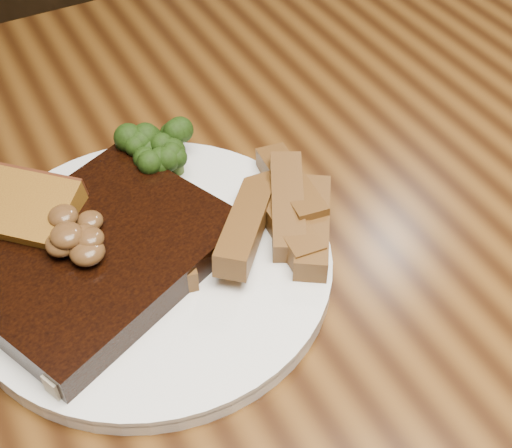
{
  "coord_description": "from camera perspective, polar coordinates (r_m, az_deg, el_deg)",
  "views": [
    {
      "loc": [
        -0.2,
        -0.33,
        1.17
      ],
      "look_at": [
        -0.02,
        0.0,
        0.78
      ],
      "focal_mm": 50.0,
      "sensor_mm": 36.0,
      "label": 1
    }
  ],
  "objects": [
    {
      "name": "dining_table",
      "position": [
        0.65,
        1.53,
        -7.32
      ],
      "size": [
        1.6,
        0.9,
        0.75
      ],
      "color": "#533010",
      "rests_on": "ground"
    },
    {
      "name": "steak",
      "position": [
        0.55,
        -12.62,
        -2.55
      ],
      "size": [
        0.23,
        0.21,
        0.03
      ],
      "primitive_type": "cube",
      "rotation": [
        0.0,
        0.0,
        0.41
      ],
      "color": "black",
      "rests_on": "plate"
    },
    {
      "name": "potato_wedges",
      "position": [
        0.56,
        -1.43,
        0.35
      ],
      "size": [
        0.13,
        0.13,
        0.02
      ],
      "primitive_type": null,
      "color": "brown",
      "rests_on": "plate"
    },
    {
      "name": "chair_far",
      "position": [
        1.24,
        -18.21,
        10.74
      ],
      "size": [
        0.55,
        0.55,
        0.92
      ],
      "rotation": [
        0.0,
        0.0,
        2.79
      ],
      "color": "black",
      "rests_on": "ground"
    },
    {
      "name": "garlic_bread",
      "position": [
        0.59,
        -18.82,
        -0.09
      ],
      "size": [
        0.12,
        0.11,
        0.02
      ],
      "primitive_type": "cube",
      "rotation": [
        0.0,
        0.0,
        -0.77
      ],
      "color": "#96691B",
      "rests_on": "plate"
    },
    {
      "name": "broccoli_cluster",
      "position": [
        0.61,
        -7.89,
        4.93
      ],
      "size": [
        0.07,
        0.07,
        0.04
      ],
      "primitive_type": null,
      "color": "#1A360C",
      "rests_on": "plate"
    },
    {
      "name": "steak_bone",
      "position": [
        0.51,
        -10.14,
        -7.8
      ],
      "size": [
        0.13,
        0.07,
        0.02
      ],
      "primitive_type": "cube",
      "rotation": [
        0.0,
        0.0,
        0.41
      ],
      "color": "#BBAE91",
      "rests_on": "plate"
    },
    {
      "name": "mushroom_pile",
      "position": [
        0.52,
        -13.32,
        -0.84
      ],
      "size": [
        0.07,
        0.07,
        0.03
      ],
      "primitive_type": null,
      "color": "#58351B",
      "rests_on": "steak"
    },
    {
      "name": "plate",
      "position": [
        0.56,
        -8.34,
        -3.36
      ],
      "size": [
        0.33,
        0.33,
        0.01
      ],
      "primitive_type": "cylinder",
      "rotation": [
        0.0,
        0.0,
        0.22
      ],
      "color": "white",
      "rests_on": "dining_table"
    }
  ]
}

